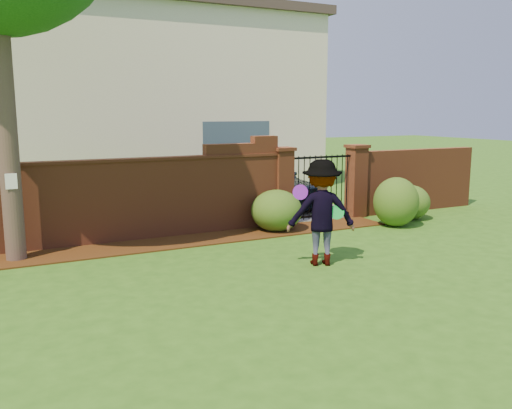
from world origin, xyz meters
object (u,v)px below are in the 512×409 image
car (268,182)px  frisbee_purple (300,192)px  frisbee_green (337,212)px  man (321,213)px

car → frisbee_purple: 5.99m
frisbee_purple → frisbee_green: bearing=-34.8°
frisbee_green → frisbee_purple: bearing=145.2°
frisbee_purple → frisbee_green: (0.53, -0.37, -0.34)m
car → frisbee_purple: size_ratio=15.78×
frisbee_purple → frisbee_green: frisbee_purple is taller
car → man: bearing=-112.1°
frisbee_purple → car: bearing=67.6°
frisbee_purple → man: bearing=-27.8°
car → frisbee_green: (-1.74, -5.88, 0.25)m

